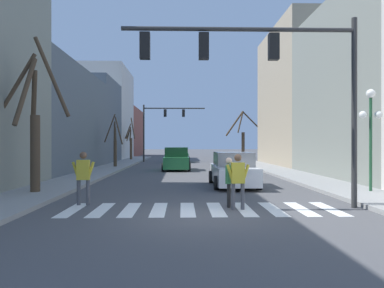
{
  "coord_description": "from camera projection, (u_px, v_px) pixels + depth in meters",
  "views": [
    {
      "loc": [
        -0.63,
        -10.69,
        2.08
      ],
      "look_at": [
        0.42,
        28.04,
        2.01
      ],
      "focal_mm": 35.0,
      "sensor_mm": 36.0,
      "label": 1
    }
  ],
  "objects": [
    {
      "name": "street_tree_left_far",
      "position": [
        34.0,
        124.0,
        14.95
      ],
      "size": [
        2.82,
        1.96,
        6.22
      ],
      "color": "#473828",
      "rests_on": "sidewalk_left"
    },
    {
      "name": "street_tree_left_near",
      "position": [
        115.0,
        144.0,
        31.4
      ],
      "size": [
        1.79,
        2.62,
        4.41
      ],
      "color": "#473828",
      "rests_on": "sidewalk_left"
    },
    {
      "name": "car_parked_right_near",
      "position": [
        181.0,
        155.0,
        41.46
      ],
      "size": [
        1.98,
        4.76,
        1.66
      ],
      "rotation": [
        0.0,
        0.0,
        -1.57
      ],
      "color": "#236B38",
      "rests_on": "ground_plane"
    },
    {
      "name": "traffic_signal_far",
      "position": [
        161.0,
        120.0,
        42.19
      ],
      "size": [
        6.98,
        0.28,
        6.45
      ],
      "color": "#2D2D2D",
      "rests_on": "ground_plane"
    },
    {
      "name": "crosswalk_stripes",
      "position": [
        202.0,
        209.0,
        11.78
      ],
      "size": [
        8.55,
        2.6,
        0.01
      ],
      "color": "white",
      "rests_on": "ground_plane"
    },
    {
      "name": "traffic_signal_near",
      "position": [
        267.0,
        65.0,
        11.96
      ],
      "size": [
        7.57,
        0.28,
        6.13
      ],
      "color": "#2D2D2D",
      "rests_on": "ground_plane"
    },
    {
      "name": "street_tree_left_mid",
      "position": [
        131.0,
        141.0,
        45.21
      ],
      "size": [
        1.51,
        2.16,
        5.04
      ],
      "color": "brown",
      "rests_on": "sidewalk_left"
    },
    {
      "name": "building_row_left",
      "position": [
        71.0,
        109.0,
        34.01
      ],
      "size": [
        6.0,
        63.58,
        12.94
      ],
      "color": "gray",
      "rests_on": "ground_plane"
    },
    {
      "name": "street_lamp_right_corner",
      "position": [
        371.0,
        119.0,
        15.15
      ],
      "size": [
        0.95,
        0.36,
        4.13
      ],
      "color": "#1E4C2D",
      "rests_on": "sidewalk_right"
    },
    {
      "name": "pedestrian_on_left_sidewalk",
      "position": [
        238.0,
        177.0,
        11.72
      ],
      "size": [
        0.75,
        0.25,
        1.75
      ],
      "rotation": [
        0.0,
        0.0,
        0.05
      ],
      "color": "#4C4C51",
      "rests_on": "ground_plane"
    },
    {
      "name": "ground_plane",
      "position": [
        204.0,
        216.0,
        10.7
      ],
      "size": [
        240.0,
        240.0,
        0.0
      ],
      "primitive_type": "plane",
      "color": "#4C4C4F"
    },
    {
      "name": "pedestrian_waiting_at_curb",
      "position": [
        83.0,
        173.0,
        12.59
      ],
      "size": [
        0.78,
        0.26,
        1.8
      ],
      "rotation": [
        0.0,
        0.0,
        3.2
      ],
      "color": "#4C4C51",
      "rests_on": "ground_plane"
    },
    {
      "name": "street_tree_right_near",
      "position": [
        243.0,
        136.0,
        46.1
      ],
      "size": [
        4.83,
        0.93,
        5.96
      ],
      "color": "#473828",
      "rests_on": "sidewalk_right"
    },
    {
      "name": "car_parked_left_far",
      "position": [
        176.0,
        160.0,
        29.0
      ],
      "size": [
        2.14,
        4.41,
        1.77
      ],
      "rotation": [
        0.0,
        0.0,
        -1.57
      ],
      "color": "#236B38",
      "rests_on": "ground_plane"
    },
    {
      "name": "car_driving_toward_lane",
      "position": [
        233.0,
        170.0,
        18.16
      ],
      "size": [
        2.12,
        4.83,
        1.65
      ],
      "rotation": [
        0.0,
        0.0,
        1.57
      ],
      "color": "white",
      "rests_on": "ground_plane"
    },
    {
      "name": "pedestrian_near_right_corner",
      "position": [
        229.0,
        178.0,
        12.25
      ],
      "size": [
        0.27,
        0.7,
        1.62
      ],
      "rotation": [
        0.0,
        0.0,
        1.4
      ],
      "color": "black",
      "rests_on": "ground_plane"
    },
    {
      "name": "building_row_right",
      "position": [
        365.0,
        80.0,
        23.15
      ],
      "size": [
        6.0,
        36.23,
        12.72
      ],
      "color": "beige",
      "rests_on": "ground_plane"
    }
  ]
}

